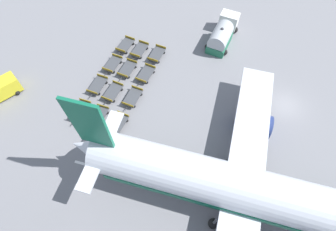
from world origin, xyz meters
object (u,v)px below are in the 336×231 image
object	(u,v)px
baggage_dolly_row_mid_b_col_b	(146,74)
baggage_dolly_row_mid_b_col_d	(118,124)
baggage_dolly_row_mid_b_col_c	(133,97)
fuel_tanker_primary	(222,35)
baggage_dolly_row_mid_b_col_a	(157,54)
baggage_dolly_row_mid_a_col_c	(113,92)
baggage_dolly_row_near_col_d	(80,111)
baggage_dolly_row_mid_a_col_b	(127,69)
baggage_dolly_row_near_col_b	(113,64)
baggage_dolly_row_mid_a_col_a	(140,50)
baggage_dolly_row_near_col_a	(125,45)
baggage_dolly_row_mid_a_col_d	(98,116)
baggage_dolly_row_near_col_c	(98,85)
airplane	(253,192)

from	to	relation	value
baggage_dolly_row_mid_b_col_b	baggage_dolly_row_mid_b_col_d	distance (m)	8.30
baggage_dolly_row_mid_b_col_d	baggage_dolly_row_mid_b_col_c	bearing A→B (deg)	167.77
fuel_tanker_primary	baggage_dolly_row_mid_b_col_a	distance (m)	9.91
baggage_dolly_row_mid_a_col_c	baggage_dolly_row_near_col_d	bearing A→B (deg)	-43.32
baggage_dolly_row_mid_a_col_b	baggage_dolly_row_near_col_d	bearing A→B (deg)	-28.81
baggage_dolly_row_near_col_b	baggage_dolly_row_mid_a_col_a	distance (m)	4.48
baggage_dolly_row_mid_a_col_c	baggage_dolly_row_mid_b_col_b	distance (m)	5.10
fuel_tanker_primary	baggage_dolly_row_near_col_d	xyz separation A→B (m)	(15.28, -16.42, -0.90)
baggage_dolly_row_mid_b_col_c	baggage_dolly_row_near_col_a	bearing A→B (deg)	-160.30
baggage_dolly_row_mid_b_col_d	baggage_dolly_row_near_col_a	bearing A→B (deg)	-169.97
baggage_dolly_row_near_col_a	baggage_dolly_row_mid_a_col_d	world-z (taller)	same
baggage_dolly_row_near_col_a	baggage_dolly_row_mid_a_col_b	size ratio (longest dim) A/B	1.00
baggage_dolly_row_near_col_c	baggage_dolly_row_mid_b_col_b	world-z (taller)	same
airplane	baggage_dolly_row_mid_a_col_a	distance (m)	24.47
baggage_dolly_row_near_col_a	baggage_dolly_row_near_col_b	world-z (taller)	same
baggage_dolly_row_near_col_a	baggage_dolly_row_mid_b_col_d	xyz separation A→B (m)	(12.98, 2.30, 0.00)
baggage_dolly_row_near_col_a	baggage_dolly_row_near_col_c	xyz separation A→B (m)	(7.73, -1.80, 0.00)
baggage_dolly_row_near_col_a	baggage_dolly_row_mid_b_col_c	distance (m)	9.44
airplane	baggage_dolly_row_mid_a_col_b	xyz separation A→B (m)	(-15.21, -16.00, -3.06)
baggage_dolly_row_near_col_b	baggage_dolly_row_mid_b_col_a	world-z (taller)	same
baggage_dolly_row_near_col_d	baggage_dolly_row_mid_b_col_a	size ratio (longest dim) A/B	1.00
baggage_dolly_row_mid_a_col_d	baggage_dolly_row_mid_b_col_b	bearing A→B (deg)	150.02
airplane	baggage_dolly_row_near_col_d	xyz separation A→B (m)	(-7.69, -20.13, -3.06)
baggage_dolly_row_mid_b_col_a	baggage_dolly_row_mid_b_col_b	bearing A→B (deg)	-12.16
baggage_dolly_row_near_col_a	baggage_dolly_row_mid_a_col_a	size ratio (longest dim) A/B	1.00
baggage_dolly_row_mid_a_col_b	baggage_dolly_row_mid_b_col_c	world-z (taller)	same
baggage_dolly_row_mid_b_col_c	baggage_dolly_row_mid_b_col_d	bearing A→B (deg)	-12.23
baggage_dolly_row_near_col_b	baggage_dolly_row_mid_b_col_b	world-z (taller)	same
baggage_dolly_row_near_col_a	baggage_dolly_row_mid_b_col_b	size ratio (longest dim) A/B	1.00
baggage_dolly_row_near_col_b	baggage_dolly_row_mid_a_col_b	distance (m)	2.30
baggage_dolly_row_mid_b_col_c	baggage_dolly_row_near_col_b	bearing A→B (deg)	-141.30
baggage_dolly_row_near_col_a	baggage_dolly_row_near_col_d	size ratio (longest dim) A/B	1.00
fuel_tanker_primary	baggage_dolly_row_mid_b_col_a	world-z (taller)	fuel_tanker_primary
airplane	fuel_tanker_primary	size ratio (longest dim) A/B	4.80
baggage_dolly_row_near_col_a	baggage_dolly_row_mid_a_col_d	bearing A→B (deg)	-1.33
baggage_dolly_row_mid_a_col_b	baggage_dolly_row_mid_a_col_d	size ratio (longest dim) A/B	1.00
baggage_dolly_row_near_col_d	baggage_dolly_row_mid_b_col_d	xyz separation A→B (m)	(1.08, 5.04, 0.00)
baggage_dolly_row_mid_a_col_a	baggage_dolly_row_mid_b_col_d	bearing A→B (deg)	0.28
baggage_dolly_row_near_col_b	baggage_dolly_row_mid_b_col_a	bearing A→B (deg)	116.16
fuel_tanker_primary	baggage_dolly_row_near_col_d	distance (m)	22.45
baggage_dolly_row_mid_a_col_c	baggage_dolly_row_mid_a_col_b	bearing A→B (deg)	167.32
baggage_dolly_row_near_col_a	airplane	bearing A→B (deg)	41.59
baggage_dolly_row_mid_a_col_b	baggage_dolly_row_mid_b_col_c	size ratio (longest dim) A/B	1.00
baggage_dolly_row_near_col_b	baggage_dolly_row_mid_b_col_c	xyz separation A→B (m)	(5.04, 4.03, 0.00)
baggage_dolly_row_mid_b_col_d	baggage_dolly_row_near_col_c	bearing A→B (deg)	-141.97
baggage_dolly_row_near_col_c	baggage_dolly_row_mid_a_col_a	size ratio (longest dim) A/B	1.00
airplane	baggage_dolly_row_near_col_d	size ratio (longest dim) A/B	10.05
baggage_dolly_row_mid_a_col_c	baggage_dolly_row_mid_b_col_c	xyz separation A→B (m)	(0.39, 2.72, 0.00)
fuel_tanker_primary	baggage_dolly_row_near_col_a	size ratio (longest dim) A/B	2.10
baggage_dolly_row_near_col_b	baggage_dolly_row_mid_b_col_a	distance (m)	6.36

